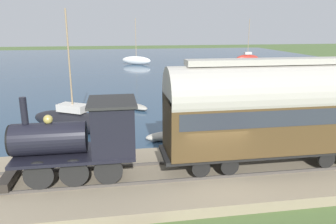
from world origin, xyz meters
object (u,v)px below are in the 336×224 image
steam_locomotive (85,135)px  sailboat_red (247,58)px  passenger_coach (274,108)px  rowboat_far_out (166,136)px  sailboat_white (136,60)px  rowboat_off_pier (137,107)px  sailboat_black (74,120)px

steam_locomotive → sailboat_red: 49.95m
passenger_coach → rowboat_far_out: bearing=36.7°
sailboat_white → sailboat_red: bearing=-59.9°
passenger_coach → sailboat_white: (43.94, 2.82, -2.33)m
sailboat_white → steam_locomotive: bearing=-154.6°
steam_locomotive → rowboat_off_pier: 13.26m
passenger_coach → sailboat_black: bearing=50.3°
passenger_coach → rowboat_off_pier: (12.76, 4.96, -2.86)m
steam_locomotive → sailboat_white: (43.94, -5.12, -1.54)m
sailboat_white → rowboat_off_pier: sailboat_white is taller
steam_locomotive → rowboat_far_out: 6.89m
steam_locomotive → sailboat_black: 8.00m
passenger_coach → rowboat_far_out: size_ratio=3.84×
steam_locomotive → sailboat_black: size_ratio=0.70×
sailboat_red → sailboat_white: bearing=83.6°
sailboat_black → rowboat_far_out: (-2.55, -5.45, -0.47)m
sailboat_white → rowboat_far_out: bearing=-149.5°
passenger_coach → sailboat_white: bearing=3.7°
passenger_coach → rowboat_off_pier: 13.98m
steam_locomotive → sailboat_black: bearing=10.1°
passenger_coach → sailboat_red: size_ratio=1.26×
steam_locomotive → rowboat_far_out: bearing=-38.2°
steam_locomotive → passenger_coach: passenger_coach is taller
steam_locomotive → rowboat_off_pier: steam_locomotive is taller
rowboat_far_out → rowboat_off_pier: bearing=-0.8°
sailboat_black → rowboat_far_out: 6.04m
steam_locomotive → rowboat_far_out: (5.18, -4.08, -2.02)m
passenger_coach → sailboat_white: 44.09m
sailboat_white → sailboat_red: 19.84m
sailboat_white → sailboat_red: (-0.68, -19.83, 0.09)m
sailboat_red → rowboat_off_pier: sailboat_red is taller
steam_locomotive → passenger_coach: 7.98m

